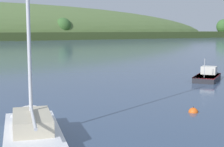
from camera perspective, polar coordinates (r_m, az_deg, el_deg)
The scene contains 3 objects.
sailboat_far_left at distance 18.17m, azimuth -13.38°, elevation -9.79°, with size 5.00×8.87×13.42m.
fishing_boat_moored at distance 38.89m, azimuth 15.89°, elevation -0.65°, with size 5.76×4.66×3.43m.
mooring_buoy_midchannel at distance 23.50m, azimuth 13.54°, elevation -6.38°, with size 0.65×0.65×0.73m.
Camera 1 is at (-13.86, 17.49, 5.50)m, focal length 54.20 mm.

